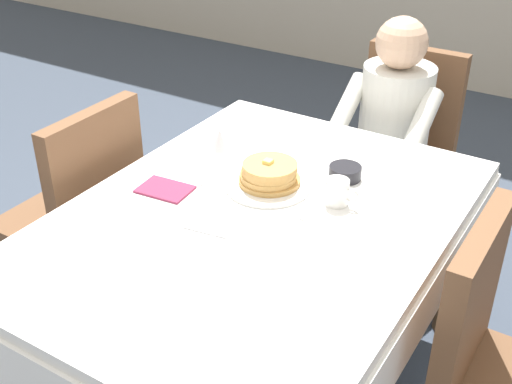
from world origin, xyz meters
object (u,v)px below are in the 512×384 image
(chair_left_side, at_px, (82,205))
(bowl_butter, at_px, (345,172))
(cup_coffee, at_px, (338,192))
(diner_person, at_px, (391,124))
(knife_right_of_plate, at_px, (316,205))
(dining_table_main, at_px, (255,240))
(chair_right_side, at_px, (497,363))
(breakfast_stack, at_px, (269,174))
(plate_breakfast, at_px, (268,185))
(spoon_near_edge, at_px, (206,232))
(chair_diner, at_px, (401,140))
(fork_left_of_plate, at_px, (217,174))
(syrup_pitcher, at_px, (220,140))

(chair_left_side, bearing_deg, bowl_butter, -68.21)
(chair_left_side, distance_m, cup_coffee, 1.01)
(diner_person, bearing_deg, cup_coffee, 99.51)
(bowl_butter, xyz_separation_m, knife_right_of_plate, (0.00, -0.21, -0.02))
(dining_table_main, height_order, chair_right_side, chair_right_side)
(breakfast_stack, relative_size, knife_right_of_plate, 1.02)
(plate_breakfast, bearing_deg, diner_person, 83.04)
(chair_left_side, distance_m, bowl_butter, 1.00)
(diner_person, xyz_separation_m, breakfast_stack, (-0.10, -0.84, 0.12))
(chair_right_side, xyz_separation_m, breakfast_stack, (-0.82, 0.17, 0.26))
(spoon_near_edge, bearing_deg, cup_coffee, 45.58)
(chair_diner, height_order, chair_left_side, same)
(diner_person, bearing_deg, chair_right_side, 125.58)
(breakfast_stack, xyz_separation_m, knife_right_of_plate, (0.19, -0.02, -0.05))
(dining_table_main, height_order, cup_coffee, cup_coffee)
(bowl_butter, height_order, knife_right_of_plate, bowl_butter)
(diner_person, bearing_deg, fork_left_of_plate, 71.25)
(chair_left_side, bearing_deg, knife_right_of_plate, -80.49)
(syrup_pitcher, bearing_deg, dining_table_main, -42.38)
(chair_diner, height_order, bowl_butter, chair_diner)
(dining_table_main, relative_size, chair_left_side, 1.64)
(chair_left_side, relative_size, fork_left_of_plate, 5.17)
(breakfast_stack, height_order, spoon_near_edge, breakfast_stack)
(syrup_pitcher, bearing_deg, chair_right_side, -15.93)
(breakfast_stack, bearing_deg, syrup_pitcher, 153.61)
(cup_coffee, relative_size, fork_left_of_plate, 0.63)
(chair_left_side, relative_size, breakfast_stack, 4.56)
(dining_table_main, xyz_separation_m, diner_person, (0.05, 1.01, 0.02))
(dining_table_main, bearing_deg, spoon_near_edge, -115.36)
(diner_person, xyz_separation_m, chair_left_side, (-0.82, -1.01, -0.14))
(syrup_pitcher, xyz_separation_m, knife_right_of_plate, (0.48, -0.17, -0.04))
(fork_left_of_plate, bearing_deg, bowl_butter, -56.45)
(diner_person, distance_m, knife_right_of_plate, 0.87)
(spoon_near_edge, bearing_deg, breakfast_stack, 78.20)
(diner_person, height_order, plate_breakfast, diner_person)
(cup_coffee, bearing_deg, syrup_pitcher, 166.90)
(chair_left_side, bearing_deg, fork_left_of_plate, -73.86)
(knife_right_of_plate, bearing_deg, chair_right_side, -103.92)
(chair_right_side, relative_size, plate_breakfast, 3.32)
(chair_left_side, height_order, bowl_butter, chair_left_side)
(chair_diner, bearing_deg, syrup_pitcher, 65.01)
(chair_diner, bearing_deg, knife_right_of_plate, 94.90)
(diner_person, height_order, chair_right_side, diner_person)
(chair_diner, bearing_deg, chair_left_side, 55.11)
(plate_breakfast, relative_size, fork_left_of_plate, 1.56)
(chair_left_side, height_order, spoon_near_edge, chair_left_side)
(plate_breakfast, bearing_deg, fork_left_of_plate, -173.99)
(breakfast_stack, bearing_deg, spoon_near_edge, -93.42)
(chair_left_side, xyz_separation_m, syrup_pitcher, (0.42, 0.32, 0.25))
(chair_right_side, distance_m, knife_right_of_plate, 0.69)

